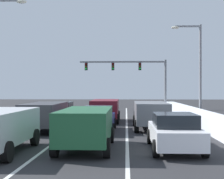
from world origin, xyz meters
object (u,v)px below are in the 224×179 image
at_px(suv_green_center_lane_nearest, 86,125).
at_px(suv_charcoal_left_lane_second, 45,114).
at_px(street_lamp_right_mid, 196,62).
at_px(suv_gray_right_lane_second, 151,113).
at_px(sedan_tan_left_lane_third, 61,112).
at_px(sedan_navy_center_lane_second, 98,119).
at_px(suv_maroon_center_lane_third, 105,109).
at_px(sedan_white_right_lane_nearest, 174,131).
at_px(sedan_black_right_lane_third, 147,111).
at_px(traffic_light_gantry, 135,71).

height_order(suv_green_center_lane_nearest, suv_charcoal_left_lane_second, same).
distance_m(suv_green_center_lane_nearest, street_lamp_right_mid, 17.99).
height_order(suv_gray_right_lane_second, sedan_tan_left_lane_third, suv_gray_right_lane_second).
bearing_deg(sedan_tan_left_lane_third, sedan_navy_center_lane_second, -60.24).
bearing_deg(suv_maroon_center_lane_third, sedan_white_right_lane_nearest, -72.82).
bearing_deg(suv_green_center_lane_nearest, sedan_white_right_lane_nearest, -0.03).
height_order(suv_green_center_lane_nearest, street_lamp_right_mid, street_lamp_right_mid).
bearing_deg(street_lamp_right_mid, sedan_navy_center_lane_second, -128.20).
bearing_deg(suv_maroon_center_lane_third, sedan_tan_left_lane_third, 177.10).
relative_size(sedan_black_right_lane_third, suv_charcoal_left_lane_second, 0.92).
relative_size(sedan_navy_center_lane_second, sedan_tan_left_lane_third, 1.00).
distance_m(sedan_black_right_lane_third, sedan_tan_left_lane_third, 6.81).
bearing_deg(suv_maroon_center_lane_third, suv_gray_right_lane_second, -54.88).
height_order(suv_gray_right_lane_second, suv_charcoal_left_lane_second, same).
distance_m(sedan_navy_center_lane_second, suv_maroon_center_lane_third, 5.78).
relative_size(sedan_navy_center_lane_second, traffic_light_gantry, 0.41).
bearing_deg(sedan_black_right_lane_third, suv_gray_right_lane_second, -91.06).
distance_m(suv_gray_right_lane_second, suv_charcoal_left_lane_second, 6.51).
xyz_separation_m(sedan_white_right_lane_nearest, sedan_black_right_lane_third, (-0.31, 12.86, 0.00)).
distance_m(suv_gray_right_lane_second, sedan_black_right_lane_third, 5.80).
height_order(sedan_navy_center_lane_second, suv_maroon_center_lane_third, suv_maroon_center_lane_third).
relative_size(sedan_black_right_lane_third, sedan_tan_left_lane_third, 1.00).
relative_size(suv_green_center_lane_nearest, street_lamp_right_mid, 0.60).
bearing_deg(suv_maroon_center_lane_third, suv_charcoal_left_lane_second, -119.75).
bearing_deg(traffic_light_gantry, sedan_black_right_lane_third, -87.94).
relative_size(sedan_navy_center_lane_second, suv_maroon_center_lane_third, 0.92).
height_order(suv_maroon_center_lane_third, street_lamp_right_mid, street_lamp_right_mid).
distance_m(suv_gray_right_lane_second, suv_green_center_lane_nearest, 7.76).
height_order(sedan_white_right_lane_nearest, suv_green_center_lane_nearest, suv_green_center_lane_nearest).
xyz_separation_m(suv_gray_right_lane_second, suv_green_center_lane_nearest, (-3.22, -7.07, 0.00)).
distance_m(suv_gray_right_lane_second, sedan_navy_center_lane_second, 3.47).
distance_m(suv_green_center_lane_nearest, suv_charcoal_left_lane_second, 6.66).
bearing_deg(suv_green_center_lane_nearest, suv_gray_right_lane_second, 65.52).
xyz_separation_m(suv_maroon_center_lane_third, sedan_tan_left_lane_third, (-3.46, 0.18, -0.25)).
height_order(suv_green_center_lane_nearest, suv_maroon_center_lane_third, same).
height_order(sedan_white_right_lane_nearest, traffic_light_gantry, traffic_light_gantry).
relative_size(sedan_black_right_lane_third, suv_green_center_lane_nearest, 0.92).
bearing_deg(sedan_black_right_lane_third, sedan_white_right_lane_nearest, -88.60).
xyz_separation_m(sedan_black_right_lane_third, suv_charcoal_left_lane_second, (-6.50, -7.00, 0.25)).
xyz_separation_m(suv_green_center_lane_nearest, suv_maroon_center_lane_third, (0.07, 11.54, 0.00)).
bearing_deg(sedan_tan_left_lane_third, sedan_black_right_lane_third, 9.65).
bearing_deg(street_lamp_right_mid, suv_maroon_center_lane_third, -151.78).
xyz_separation_m(sedan_white_right_lane_nearest, sedan_tan_left_lane_third, (-7.03, 11.72, 0.00)).
distance_m(suv_charcoal_left_lane_second, sedan_tan_left_lane_third, 5.87).
bearing_deg(sedan_white_right_lane_nearest, suv_gray_right_lane_second, 93.41).
distance_m(suv_gray_right_lane_second, suv_maroon_center_lane_third, 5.47).
distance_m(suv_charcoal_left_lane_second, street_lamp_right_mid, 15.29).
relative_size(sedan_white_right_lane_nearest, suv_charcoal_left_lane_second, 0.92).
bearing_deg(street_lamp_right_mid, suv_gray_right_lane_second, -118.16).
xyz_separation_m(sedan_navy_center_lane_second, suv_charcoal_left_lane_second, (-3.19, 0.09, 0.25)).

